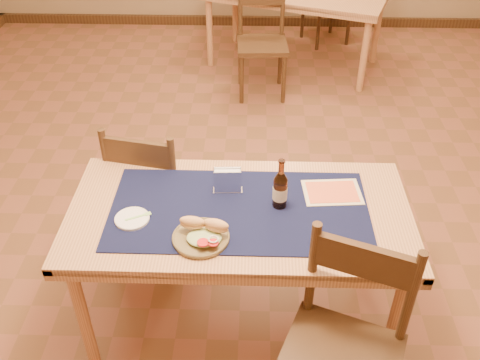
{
  "coord_description": "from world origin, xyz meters",
  "views": [
    {
      "loc": [
        0.06,
        -2.69,
        2.36
      ],
      "look_at": [
        0.0,
        -0.7,
        0.85
      ],
      "focal_mm": 40.0,
      "sensor_mm": 36.0,
      "label": 1
    }
  ],
  "objects_px": {
    "chair_main_far": "(154,187)",
    "napkin_holder": "(228,181)",
    "sandwich_plate": "(202,234)",
    "chair_main_near": "(343,351)",
    "main_table": "(239,223)",
    "beer_bottle": "(280,189)"
  },
  "relations": [
    {
      "from": "sandwich_plate",
      "to": "napkin_holder",
      "type": "relative_size",
      "value": 1.77
    },
    {
      "from": "main_table",
      "to": "chair_main_near",
      "type": "distance_m",
      "value": 0.75
    },
    {
      "from": "napkin_holder",
      "to": "sandwich_plate",
      "type": "bearing_deg",
      "value": -105.09
    },
    {
      "from": "chair_main_far",
      "to": "beer_bottle",
      "type": "distance_m",
      "value": 0.91
    },
    {
      "from": "main_table",
      "to": "chair_main_near",
      "type": "height_order",
      "value": "chair_main_near"
    },
    {
      "from": "main_table",
      "to": "napkin_holder",
      "type": "relative_size",
      "value": 11.2
    },
    {
      "from": "main_table",
      "to": "beer_bottle",
      "type": "xyz_separation_m",
      "value": [
        0.19,
        0.03,
        0.18
      ]
    },
    {
      "from": "napkin_holder",
      "to": "beer_bottle",
      "type": "bearing_deg",
      "value": -23.04
    },
    {
      "from": "chair_main_far",
      "to": "napkin_holder",
      "type": "height_order",
      "value": "chair_main_far"
    },
    {
      "from": "main_table",
      "to": "sandwich_plate",
      "type": "distance_m",
      "value": 0.28
    },
    {
      "from": "chair_main_far",
      "to": "main_table",
      "type": "bearing_deg",
      "value": -44.87
    },
    {
      "from": "main_table",
      "to": "chair_main_near",
      "type": "xyz_separation_m",
      "value": [
        0.44,
        -0.59,
        -0.15
      ]
    },
    {
      "from": "sandwich_plate",
      "to": "beer_bottle",
      "type": "distance_m",
      "value": 0.42
    },
    {
      "from": "main_table",
      "to": "beer_bottle",
      "type": "relative_size",
      "value": 6.23
    },
    {
      "from": "chair_main_near",
      "to": "chair_main_far",
      "type": "bearing_deg",
      "value": 130.79
    },
    {
      "from": "sandwich_plate",
      "to": "chair_main_far",
      "type": "bearing_deg",
      "value": 116.42
    },
    {
      "from": "chair_main_far",
      "to": "napkin_holder",
      "type": "distance_m",
      "value": 0.66
    },
    {
      "from": "chair_main_near",
      "to": "napkin_holder",
      "type": "height_order",
      "value": "chair_main_near"
    },
    {
      "from": "chair_main_near",
      "to": "sandwich_plate",
      "type": "height_order",
      "value": "chair_main_near"
    },
    {
      "from": "chair_main_far",
      "to": "napkin_holder",
      "type": "bearing_deg",
      "value": -39.32
    },
    {
      "from": "beer_bottle",
      "to": "napkin_holder",
      "type": "height_order",
      "value": "beer_bottle"
    },
    {
      "from": "chair_main_far",
      "to": "sandwich_plate",
      "type": "distance_m",
      "value": 0.84
    }
  ]
}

